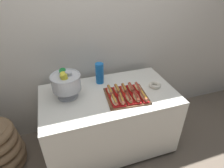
{
  "coord_description": "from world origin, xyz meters",
  "views": [
    {
      "loc": [
        -0.47,
        -1.52,
        1.88
      ],
      "look_at": [
        0.05,
        0.04,
        0.83
      ],
      "focal_mm": 30.26,
      "sensor_mm": 36.0,
      "label": 1
    }
  ],
  "objects_px": {
    "hot_dog_9": "(138,88)",
    "cup_stack": "(100,73)",
    "hot_dog_3": "(136,97)",
    "serving_tray": "(126,96)",
    "buffet_table": "(109,119)",
    "hot_dog_4": "(144,96)",
    "hot_dog_6": "(117,90)",
    "hot_dog_1": "(121,100)",
    "punch_bowl": "(66,82)",
    "hot_dog_0": "(114,101)",
    "hot_dog_2": "(129,99)",
    "hot_dog_5": "(110,91)",
    "hot_dog_7": "(124,89)",
    "donut": "(155,85)",
    "hot_dog_8": "(131,88)"
  },
  "relations": [
    {
      "from": "hot_dog_1",
      "to": "hot_dog_4",
      "type": "distance_m",
      "value": 0.23
    },
    {
      "from": "hot_dog_4",
      "to": "hot_dog_0",
      "type": "bearing_deg",
      "value": 174.91
    },
    {
      "from": "hot_dog_2",
      "to": "hot_dog_3",
      "type": "relative_size",
      "value": 0.93
    },
    {
      "from": "hot_dog_3",
      "to": "hot_dog_6",
      "type": "height_order",
      "value": "same"
    },
    {
      "from": "serving_tray",
      "to": "hot_dog_1",
      "type": "bearing_deg",
      "value": -137.37
    },
    {
      "from": "buffet_table",
      "to": "cup_stack",
      "type": "height_order",
      "value": "cup_stack"
    },
    {
      "from": "serving_tray",
      "to": "hot_dog_0",
      "type": "xyz_separation_m",
      "value": [
        -0.16,
        -0.07,
        0.03
      ]
    },
    {
      "from": "hot_dog_2",
      "to": "hot_dog_9",
      "type": "relative_size",
      "value": 0.98
    },
    {
      "from": "hot_dog_1",
      "to": "hot_dog_2",
      "type": "xyz_separation_m",
      "value": [
        0.07,
        -0.01,
        -0.0
      ]
    },
    {
      "from": "hot_dog_9",
      "to": "cup_stack",
      "type": "bearing_deg",
      "value": 140.72
    },
    {
      "from": "buffet_table",
      "to": "cup_stack",
      "type": "xyz_separation_m",
      "value": [
        -0.03,
        0.24,
        0.47
      ]
    },
    {
      "from": "serving_tray",
      "to": "hot_dog_3",
      "type": "height_order",
      "value": "hot_dog_3"
    },
    {
      "from": "hot_dog_4",
      "to": "hot_dog_9",
      "type": "distance_m",
      "value": 0.17
    },
    {
      "from": "hot_dog_3",
      "to": "donut",
      "type": "height_order",
      "value": "hot_dog_3"
    },
    {
      "from": "hot_dog_9",
      "to": "punch_bowl",
      "type": "height_order",
      "value": "punch_bowl"
    },
    {
      "from": "cup_stack",
      "to": "hot_dog_2",
      "type": "bearing_deg",
      "value": -67.82
    },
    {
      "from": "hot_dog_3",
      "to": "hot_dog_5",
      "type": "height_order",
      "value": "hot_dog_3"
    },
    {
      "from": "punch_bowl",
      "to": "hot_dog_4",
      "type": "bearing_deg",
      "value": -22.21
    },
    {
      "from": "hot_dog_8",
      "to": "punch_bowl",
      "type": "xyz_separation_m",
      "value": [
        -0.64,
        0.11,
        0.13
      ]
    },
    {
      "from": "hot_dog_1",
      "to": "hot_dog_6",
      "type": "xyz_separation_m",
      "value": [
        0.01,
        0.16,
        0.0
      ]
    },
    {
      "from": "hot_dog_2",
      "to": "hot_dog_4",
      "type": "distance_m",
      "value": 0.15
    },
    {
      "from": "serving_tray",
      "to": "donut",
      "type": "bearing_deg",
      "value": 11.42
    },
    {
      "from": "donut",
      "to": "hot_dog_6",
      "type": "bearing_deg",
      "value": 177.86
    },
    {
      "from": "hot_dog_2",
      "to": "hot_dog_4",
      "type": "xyz_separation_m",
      "value": [
        0.15,
        -0.01,
        -0.0
      ]
    },
    {
      "from": "hot_dog_8",
      "to": "cup_stack",
      "type": "relative_size",
      "value": 0.72
    },
    {
      "from": "hot_dog_7",
      "to": "donut",
      "type": "height_order",
      "value": "hot_dog_7"
    },
    {
      "from": "hot_dog_1",
      "to": "punch_bowl",
      "type": "relative_size",
      "value": 0.63
    },
    {
      "from": "hot_dog_5",
      "to": "hot_dog_0",
      "type": "bearing_deg",
      "value": -95.09
    },
    {
      "from": "hot_dog_3",
      "to": "serving_tray",
      "type": "bearing_deg",
      "value": 127.18
    },
    {
      "from": "hot_dog_3",
      "to": "hot_dog_9",
      "type": "relative_size",
      "value": 1.05
    },
    {
      "from": "donut",
      "to": "hot_dog_0",
      "type": "bearing_deg",
      "value": -164.68
    },
    {
      "from": "hot_dog_4",
      "to": "hot_dog_6",
      "type": "distance_m",
      "value": 0.28
    },
    {
      "from": "serving_tray",
      "to": "hot_dog_8",
      "type": "relative_size",
      "value": 2.56
    },
    {
      "from": "hot_dog_4",
      "to": "cup_stack",
      "type": "xyz_separation_m",
      "value": [
        -0.32,
        0.44,
        0.08
      ]
    },
    {
      "from": "hot_dog_6",
      "to": "hot_dog_7",
      "type": "relative_size",
      "value": 0.95
    },
    {
      "from": "hot_dog_0",
      "to": "hot_dog_2",
      "type": "distance_m",
      "value": 0.15
    },
    {
      "from": "hot_dog_0",
      "to": "hot_dog_5",
      "type": "xyz_separation_m",
      "value": [
        0.01,
        0.16,
        0.0
      ]
    },
    {
      "from": "hot_dog_1",
      "to": "punch_bowl",
      "type": "bearing_deg",
      "value": 150.8
    },
    {
      "from": "hot_dog_0",
      "to": "hot_dog_1",
      "type": "distance_m",
      "value": 0.08
    },
    {
      "from": "hot_dog_7",
      "to": "hot_dog_8",
      "type": "distance_m",
      "value": 0.08
    },
    {
      "from": "buffet_table",
      "to": "punch_bowl",
      "type": "relative_size",
      "value": 4.79
    },
    {
      "from": "buffet_table",
      "to": "serving_tray",
      "type": "relative_size",
      "value": 3.2
    },
    {
      "from": "hot_dog_2",
      "to": "punch_bowl",
      "type": "relative_size",
      "value": 0.56
    },
    {
      "from": "punch_bowl",
      "to": "cup_stack",
      "type": "distance_m",
      "value": 0.41
    },
    {
      "from": "donut",
      "to": "punch_bowl",
      "type": "bearing_deg",
      "value": 172.72
    },
    {
      "from": "hot_dog_2",
      "to": "donut",
      "type": "height_order",
      "value": "hot_dog_2"
    },
    {
      "from": "hot_dog_3",
      "to": "hot_dog_7",
      "type": "bearing_deg",
      "value": 109.35
    },
    {
      "from": "hot_dog_5",
      "to": "hot_dog_6",
      "type": "distance_m",
      "value": 0.08
    },
    {
      "from": "serving_tray",
      "to": "hot_dog_2",
      "type": "bearing_deg",
      "value": -95.09
    },
    {
      "from": "serving_tray",
      "to": "hot_dog_6",
      "type": "xyz_separation_m",
      "value": [
        -0.07,
        0.09,
        0.03
      ]
    }
  ]
}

